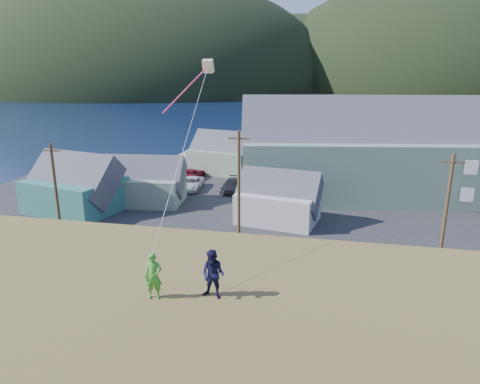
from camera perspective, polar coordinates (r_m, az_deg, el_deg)
name	(u,v)px	position (r m, az deg, el deg)	size (l,w,h in m)	color
ground	(261,261)	(33.11, 2.88, -9.23)	(900.00, 900.00, 0.00)	#0A1638
grass_strip	(257,273)	(31.31, 2.32, -10.68)	(110.00, 8.00, 0.10)	#4C3D19
waterfront_lot	(284,198)	(48.90, 5.90, -0.80)	(72.00, 36.00, 0.12)	#28282B
wharf	(262,155)	(71.72, 2.99, 4.97)	(26.00, 14.00, 0.90)	gray
far_shore	(324,87)	(359.92, 11.09, 13.57)	(900.00, 320.00, 2.00)	black
far_hills	(376,89)	(310.84, 17.71, 12.98)	(760.00, 265.00, 143.00)	black
lodge	(417,152)	(51.88, 22.58, 4.96)	(40.42, 17.00, 13.78)	slate
shed_teal	(74,186)	(46.69, -21.24, 0.80)	(10.59, 8.54, 7.39)	#2C6764
shed_palegreen_near	(144,182)	(47.44, -12.72, 1.28)	(9.17, 6.21, 6.32)	gray
shed_white	(278,199)	(40.58, 5.13, -0.90)	(8.50, 6.41, 6.14)	beige
shed_palegreen_far	(228,154)	(59.97, -1.57, 5.05)	(11.85, 8.51, 7.19)	slate
utility_poles	(238,198)	(33.23, -0.30, -0.78)	(31.18, 0.24, 9.63)	#47331E
parked_cars	(214,180)	(53.67, -3.51, 1.65)	(24.78, 12.66, 1.53)	navy
kite_flyer_green	(153,276)	(13.70, -11.47, -10.95)	(0.54, 0.36, 1.49)	green
kite_flyer_navy	(213,274)	(13.48, -3.61, -10.91)	(0.77, 0.60, 1.58)	#131335
kite_rig	(204,72)	(19.06, -4.79, 15.71)	(0.87, 3.95, 9.28)	beige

